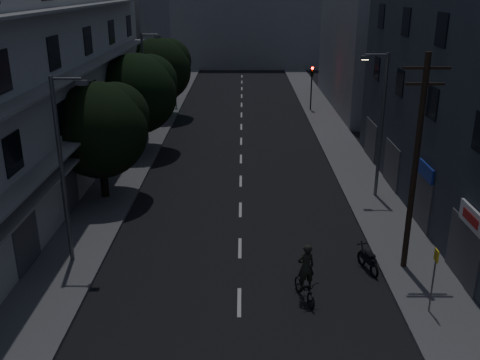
{
  "coord_description": "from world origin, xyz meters",
  "views": [
    {
      "loc": [
        0.12,
        -11.17,
        11.48
      ],
      "look_at": [
        0.0,
        12.0,
        3.0
      ],
      "focal_mm": 40.0,
      "sensor_mm": 36.0,
      "label": 1
    }
  ],
  "objects_px": {
    "bus_stop_sign": "(435,269)",
    "cyclist": "(305,281)",
    "utility_pole": "(416,161)",
    "motorcycle": "(368,261)"
  },
  "relations": [
    {
      "from": "motorcycle",
      "to": "cyclist",
      "type": "height_order",
      "value": "cyclist"
    },
    {
      "from": "utility_pole",
      "to": "bus_stop_sign",
      "type": "bearing_deg",
      "value": -90.29
    },
    {
      "from": "cyclist",
      "to": "motorcycle",
      "type": "bearing_deg",
      "value": 20.8
    },
    {
      "from": "utility_pole",
      "to": "cyclist",
      "type": "relative_size",
      "value": 3.78
    },
    {
      "from": "bus_stop_sign",
      "to": "cyclist",
      "type": "distance_m",
      "value": 4.72
    },
    {
      "from": "motorcycle",
      "to": "bus_stop_sign",
      "type": "bearing_deg",
      "value": -80.73
    },
    {
      "from": "utility_pole",
      "to": "motorcycle",
      "type": "relative_size",
      "value": 5.25
    },
    {
      "from": "cyclist",
      "to": "bus_stop_sign",
      "type": "bearing_deg",
      "value": -29.42
    },
    {
      "from": "utility_pole",
      "to": "cyclist",
      "type": "height_order",
      "value": "utility_pole"
    },
    {
      "from": "bus_stop_sign",
      "to": "cyclist",
      "type": "xyz_separation_m",
      "value": [
        -4.49,
        0.97,
        -1.09
      ]
    }
  ]
}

